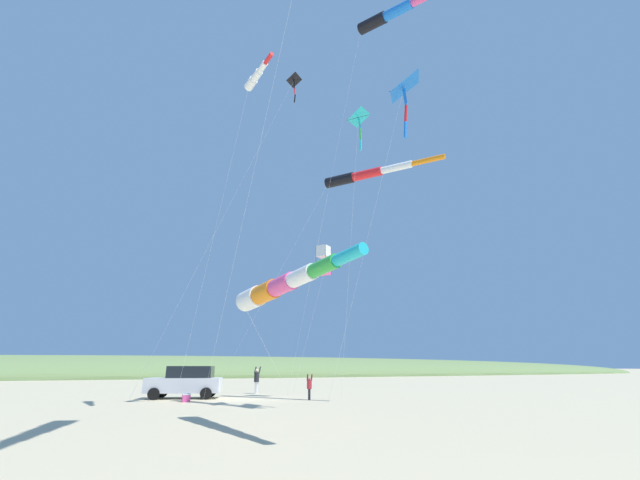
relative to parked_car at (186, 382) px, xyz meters
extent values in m
plane|color=#C6B58C|center=(1.62, 3.16, -0.95)|extent=(600.00, 600.00, 0.00)
ellipsoid|color=#6B844C|center=(-53.38, 3.16, -0.95)|extent=(28.00, 240.00, 7.19)
cube|color=silver|center=(-0.03, -0.10, -0.20)|extent=(2.93, 4.64, 0.84)
cube|color=black|center=(0.07, 0.24, 0.56)|extent=(2.26, 2.92, 0.68)
cylinder|color=black|center=(0.47, -1.75, -0.62)|extent=(0.39, 0.69, 0.66)
cylinder|color=black|center=(-1.31, -1.26, -0.62)|extent=(0.39, 0.69, 0.66)
cylinder|color=black|center=(1.26, 1.07, -0.62)|extent=(0.39, 0.69, 0.66)
cylinder|color=black|center=(-0.53, 1.56, -0.62)|extent=(0.39, 0.69, 0.66)
cube|color=#EF4C93|center=(2.49, -0.12, -0.77)|extent=(0.60, 0.40, 0.36)
cube|color=white|center=(2.49, -0.12, -0.56)|extent=(0.62, 0.42, 0.06)
cube|color=silver|center=(-2.76, 4.98, -0.57)|extent=(0.34, 0.28, 0.77)
cylinder|color=#232328|center=(-2.76, 4.98, 0.14)|extent=(0.48, 0.48, 0.64)
sphere|color=beige|center=(-2.76, 4.98, 0.58)|extent=(0.24, 0.24, 0.24)
cylinder|color=#232328|center=(-2.98, 4.92, 0.62)|extent=(0.39, 0.27, 0.48)
cylinder|color=#232328|center=(-2.82, 5.19, 0.62)|extent=(0.39, 0.27, 0.48)
cube|color=#232328|center=(3.85, 6.50, -0.65)|extent=(0.26, 0.21, 0.60)
cylinder|color=#B72833|center=(3.85, 6.50, -0.11)|extent=(0.37, 0.37, 0.49)
sphere|color=tan|center=(3.85, 6.50, 0.23)|extent=(0.19, 0.19, 0.19)
cylinder|color=#B72833|center=(3.68, 6.44, 0.27)|extent=(0.30, 0.20, 0.37)
cylinder|color=#B72833|center=(3.79, 6.66, 0.27)|extent=(0.30, 0.20, 0.37)
pyramid|color=blue|center=(12.43, 8.25, 14.57)|extent=(2.19, 1.51, 0.86)
cylinder|color=black|center=(12.44, 8.31, 14.46)|extent=(0.20, 1.64, 0.90)
cylinder|color=blue|center=(12.42, 8.36, 13.90)|extent=(0.23, 0.30, 0.95)
cylinder|color=red|center=(12.36, 8.38, 12.97)|extent=(0.27, 0.27, 0.94)
cylinder|color=blue|center=(12.35, 8.30, 12.04)|extent=(0.22, 0.30, 0.95)
cylinder|color=white|center=(9.33, 7.48, 6.72)|extent=(6.24, 1.67, 15.34)
pyramid|color=black|center=(8.09, 3.82, 16.84)|extent=(1.16, 0.90, 0.24)
cylinder|color=black|center=(8.10, 3.83, 16.78)|extent=(0.23, 0.90, 0.19)
cylinder|color=black|center=(8.07, 3.86, 16.50)|extent=(0.15, 0.14, 0.48)
cylinder|color=red|center=(8.07, 3.90, 16.04)|extent=(0.14, 0.15, 0.48)
cylinder|color=black|center=(8.06, 3.92, 15.57)|extent=(0.15, 0.12, 0.47)
cylinder|color=white|center=(4.15, 0.40, 7.90)|extent=(7.90, 6.89, 17.70)
pyramid|color=#1EB7C6|center=(10.28, 6.78, 13.74)|extent=(1.68, 1.39, 0.44)
cylinder|color=black|center=(10.29, 6.81, 13.66)|extent=(0.46, 1.17, 0.40)
cylinder|color=#1EB7C6|center=(10.31, 6.84, 13.26)|extent=(0.17, 0.21, 0.66)
cylinder|color=green|center=(10.33, 6.88, 12.62)|extent=(0.14, 0.14, 0.65)
cylinder|color=#1EB7C6|center=(10.34, 6.86, 11.97)|extent=(0.18, 0.17, 0.65)
cylinder|color=white|center=(6.64, 7.84, 6.33)|extent=(7.30, 2.09, 14.56)
cylinder|color=black|center=(4.87, 8.16, 12.58)|extent=(1.97, 1.76, 0.72)
cylinder|color=red|center=(6.40, 9.37, 12.55)|extent=(1.89, 1.65, 0.59)
cylinder|color=white|center=(7.93, 10.57, 12.53)|extent=(1.81, 1.55, 0.46)
cylinder|color=orange|center=(9.47, 11.78, 12.50)|extent=(1.73, 1.45, 0.34)
cylinder|color=white|center=(-0.37, 4.95, 5.74)|extent=(8.95, 5.22, 13.38)
cylinder|color=white|center=(7.56, 1.45, 16.24)|extent=(0.86, 0.63, 0.50)
cylinder|color=white|center=(8.33, 1.59, 16.24)|extent=(0.84, 0.54, 0.40)
cylinder|color=white|center=(9.10, 1.73, 16.24)|extent=(0.83, 0.45, 0.31)
cylinder|color=red|center=(9.88, 1.87, 16.24)|extent=(0.81, 0.36, 0.22)
cylinder|color=white|center=(4.14, 0.40, 7.59)|extent=(6.07, 1.98, 17.07)
cylinder|color=black|center=(10.64, 7.74, 20.00)|extent=(1.84, 1.43, 0.81)
cylinder|color=blue|center=(12.10, 8.55, 19.85)|extent=(1.77, 1.32, 0.69)
cylinder|color=white|center=(4.97, 6.86, 9.48)|extent=(9.88, 0.95, 20.86)
cylinder|color=white|center=(9.05, 1.12, 7.05)|extent=(13.46, 0.64, 16.01)
cylinder|color=white|center=(12.06, 1.13, 3.31)|extent=(1.36, 1.02, 0.84)
cylinder|color=orange|center=(13.19, 1.40, 3.40)|extent=(1.33, 0.94, 0.76)
cylinder|color=#EF4C93|center=(14.32, 1.67, 3.49)|extent=(1.31, 0.86, 0.68)
cylinder|color=white|center=(15.44, 1.94, 3.57)|extent=(1.28, 0.77, 0.59)
cylinder|color=green|center=(16.57, 2.21, 3.66)|extent=(1.26, 0.69, 0.51)
cylinder|color=#1EB7C6|center=(17.69, 2.48, 3.74)|extent=(1.23, 0.61, 0.43)
cylinder|color=white|center=(4.97, 4.00, 1.07)|extent=(13.08, 6.03, 4.04)
cube|color=white|center=(2.77, 7.84, 8.22)|extent=(1.04, 1.04, 0.74)
cube|color=#EF4C93|center=(2.77, 7.84, 7.03)|extent=(1.04, 1.04, 0.74)
cylinder|color=black|center=(2.84, 8.35, 7.62)|extent=(0.02, 0.02, 1.92)
cylinder|color=black|center=(2.26, 7.91, 7.62)|extent=(0.02, 0.02, 1.92)
cylinder|color=black|center=(3.29, 7.77, 7.62)|extent=(0.02, 0.02, 1.92)
cylinder|color=black|center=(2.70, 7.32, 7.62)|extent=(0.02, 0.02, 1.92)
cylinder|color=white|center=(0.00, 7.77, 2.86)|extent=(5.56, 0.13, 7.62)
camera|label=1|loc=(27.19, -2.17, 0.91)|focal=22.99mm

